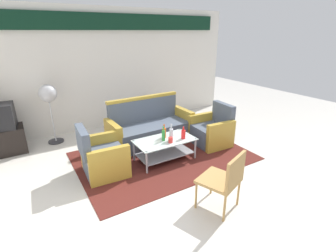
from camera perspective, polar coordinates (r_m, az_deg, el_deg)
The scene contains 15 objects.
ground_plane at distance 4.27m, azimuth 3.67°, elevation -11.37°, with size 14.00×14.00×0.00m, color beige.
wall_back at distance 6.40m, azimuth -12.31°, elevation 13.25°, with size 6.52×0.19×2.80m.
rug at distance 4.89m, azimuth -1.09°, elevation -6.82°, with size 3.18×2.22×0.01m, color #511E19.
couch at distance 5.37m, azimuth -4.14°, elevation -0.60°, with size 1.82×0.78×0.96m.
armchair_left at distance 4.36m, azimuth -14.72°, elevation -7.04°, with size 0.74×0.80×0.85m.
armchair_right at distance 5.37m, azimuth 9.99°, elevation -1.18°, with size 0.74×0.79×0.85m.
coffee_table at distance 4.64m, azimuth -0.73°, elevation -4.71°, with size 1.10×0.60×0.40m.
bottle_green at distance 4.51m, azimuth -1.05°, elevation -2.09°, with size 0.06×0.06×0.28m.
bottle_clear at distance 4.52m, azimuth 0.74°, elevation -1.88°, with size 0.07×0.07×0.32m.
bottle_red at distance 4.61m, azimuth 3.52°, elevation -1.85°, with size 0.08×0.08×0.23m.
bottle_orange at distance 4.64m, azimuth -0.90°, elevation -1.51°, with size 0.07×0.07×0.26m.
cup at distance 4.45m, azimuth 0.57°, elevation -3.20°, with size 0.08×0.08×0.10m, color red.
tv_stand at distance 5.86m, azimuth -33.56°, elevation -2.91°, with size 0.80×0.50×0.52m, color black.
pedestal_fan at distance 5.70m, azimuth -25.61°, elevation 6.03°, with size 0.36×0.36×1.27m.
wicker_chair at distance 3.40m, azimuth 12.95°, elevation -11.41°, with size 0.62×0.62×0.84m.
Camera 1 is at (-2.11, -2.93, 2.28)m, focal length 26.73 mm.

